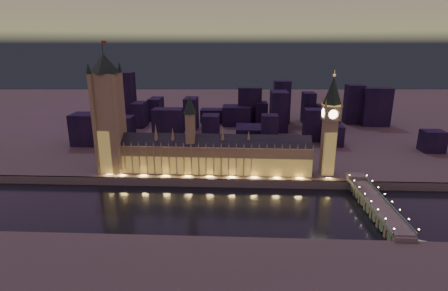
{
  "coord_description": "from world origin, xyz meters",
  "views": [
    {
      "loc": [
        20.03,
        -273.45,
        134.01
      ],
      "look_at": [
        5.0,
        55.0,
        38.0
      ],
      "focal_mm": 28.0,
      "sensor_mm": 36.0,
      "label": 1
    }
  ],
  "objects_px": {
    "elizabeth_tower": "(331,118)",
    "westminster_bridge": "(374,204)",
    "victoria_tower": "(108,109)",
    "palace_of_westminster": "(210,154)",
    "river_boat": "(419,246)"
  },
  "relations": [
    {
      "from": "palace_of_westminster",
      "to": "elizabeth_tower",
      "type": "bearing_deg",
      "value": 0.09
    },
    {
      "from": "victoria_tower",
      "to": "westminster_bridge",
      "type": "xyz_separation_m",
      "value": [
        242.52,
        -65.38,
        -66.16
      ]
    },
    {
      "from": "westminster_bridge",
      "to": "victoria_tower",
      "type": "bearing_deg",
      "value": 164.91
    },
    {
      "from": "river_boat",
      "to": "victoria_tower",
      "type": "bearing_deg",
      "value": 154.69
    },
    {
      "from": "westminster_bridge",
      "to": "river_boat",
      "type": "bearing_deg",
      "value": -78.55
    },
    {
      "from": "palace_of_westminster",
      "to": "westminster_bridge",
      "type": "height_order",
      "value": "palace_of_westminster"
    },
    {
      "from": "victoria_tower",
      "to": "elizabeth_tower",
      "type": "relative_size",
      "value": 1.26
    },
    {
      "from": "elizabeth_tower",
      "to": "river_boat",
      "type": "height_order",
      "value": "elizabeth_tower"
    },
    {
      "from": "palace_of_westminster",
      "to": "elizabeth_tower",
      "type": "distance_m",
      "value": 123.88
    },
    {
      "from": "river_boat",
      "to": "elizabeth_tower",
      "type": "bearing_deg",
      "value": 106.52
    },
    {
      "from": "victoria_tower",
      "to": "palace_of_westminster",
      "type": "bearing_deg",
      "value": -0.11
    },
    {
      "from": "elizabeth_tower",
      "to": "westminster_bridge",
      "type": "height_order",
      "value": "elizabeth_tower"
    },
    {
      "from": "elizabeth_tower",
      "to": "palace_of_westminster",
      "type": "bearing_deg",
      "value": -179.91
    },
    {
      "from": "victoria_tower",
      "to": "river_boat",
      "type": "distance_m",
      "value": 289.25
    },
    {
      "from": "westminster_bridge",
      "to": "river_boat",
      "type": "xyz_separation_m",
      "value": [
        11.05,
        -54.54,
        -4.44
      ]
    }
  ]
}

